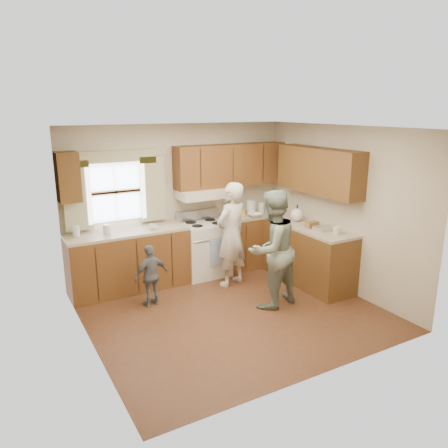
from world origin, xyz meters
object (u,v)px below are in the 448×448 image
stove (204,248)px  child (151,275)px  woman_left (231,234)px  woman_right (272,249)px

stove → child: 1.38m
stove → child: size_ratio=1.19×
stove → woman_left: 0.71m
stove → woman_right: woman_right is taller
woman_right → child: 1.74m
child → woman_left: bearing=173.5°
stove → woman_right: bearing=-79.5°
child → woman_right: bearing=139.5°
woman_left → child: (-1.38, -0.11, -0.38)m
woman_right → child: woman_right is taller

